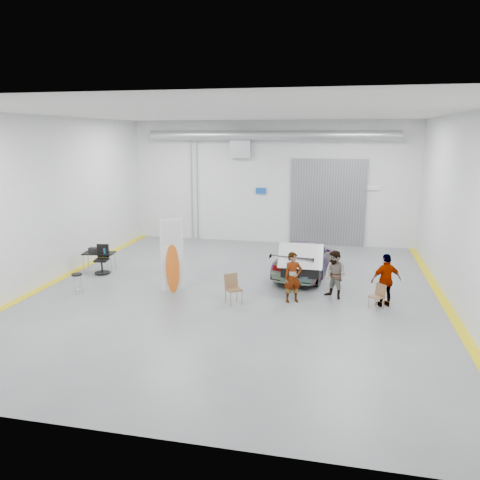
% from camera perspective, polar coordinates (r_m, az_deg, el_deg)
% --- Properties ---
extents(ground, '(16.00, 16.00, 0.00)m').
position_cam_1_polar(ground, '(16.20, -0.53, -6.49)').
color(ground, slate).
rests_on(ground, ground).
extents(room_shell, '(14.02, 16.18, 6.01)m').
position_cam_1_polar(room_shell, '(17.47, 1.83, 8.61)').
color(room_shell, silver).
rests_on(room_shell, ground).
extents(sedan_car, '(2.44, 4.72, 1.31)m').
position_cam_1_polar(sedan_car, '(18.34, 7.86, -2.16)').
color(sedan_car, silver).
rests_on(sedan_car, ground).
extents(person_a, '(0.72, 0.63, 1.67)m').
position_cam_1_polar(person_a, '(15.24, 6.46, -4.54)').
color(person_a, '#7D6144').
rests_on(person_a, ground).
extents(person_b, '(1.00, 0.95, 1.62)m').
position_cam_1_polar(person_b, '(15.80, 11.53, -4.18)').
color(person_b, slate).
rests_on(person_b, ground).
extents(person_c, '(1.07, 0.76, 1.71)m').
position_cam_1_polar(person_c, '(15.48, 17.38, -4.70)').
color(person_c, '#A95238').
rests_on(person_c, ground).
extents(surfboard_display, '(0.72, 0.43, 2.74)m').
position_cam_1_polar(surfboard_display, '(16.18, -8.58, -2.55)').
color(surfboard_display, white).
rests_on(surfboard_display, ground).
extents(folding_chair_near, '(0.63, 0.70, 0.97)m').
position_cam_1_polar(folding_chair_near, '(15.12, -0.76, -6.71)').
color(folding_chair_near, brown).
rests_on(folding_chair_near, ground).
extents(folding_chair_far, '(0.52, 0.59, 0.79)m').
position_cam_1_polar(folding_chair_far, '(15.32, 16.29, -7.20)').
color(folding_chair_far, brown).
rests_on(folding_chair_far, ground).
extents(shop_stool, '(0.37, 0.37, 0.72)m').
position_cam_1_polar(shop_stool, '(16.93, -19.20, -5.09)').
color(shop_stool, black).
rests_on(shop_stool, ground).
extents(work_table, '(1.29, 0.79, 0.99)m').
position_cam_1_polar(work_table, '(19.38, -16.99, -1.47)').
color(work_table, '#9C9EA4').
rests_on(work_table, ground).
extents(office_chair, '(0.60, 0.60, 1.12)m').
position_cam_1_polar(office_chair, '(19.09, -16.41, -2.49)').
color(office_chair, black).
rests_on(office_chair, ground).
extents(trunk_lid, '(1.53, 0.93, 0.04)m').
position_cam_1_polar(trunk_lid, '(16.24, 7.37, -1.66)').
color(trunk_lid, silver).
rests_on(trunk_lid, sedan_car).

